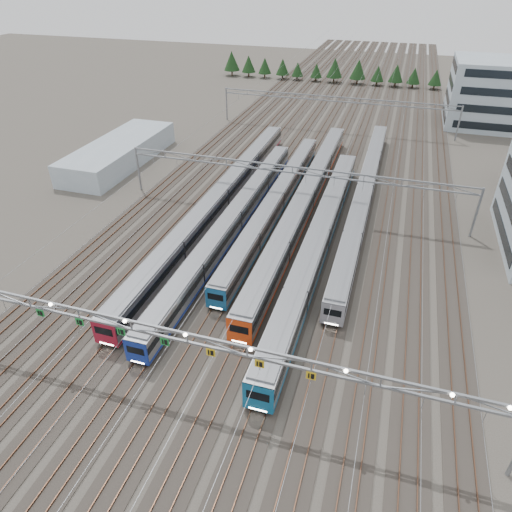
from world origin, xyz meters
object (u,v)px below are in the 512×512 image
(train_e, at_px, (319,239))
(train_c, at_px, (276,201))
(train_d, at_px, (305,199))
(gantry_near, at_px, (186,340))
(gantry_far, at_px, (336,103))
(train_f, at_px, (364,193))
(gantry_mid, at_px, (292,175))
(train_b, at_px, (233,220))
(depot_bldg_north, at_px, (497,93))
(west_shed, at_px, (119,152))
(train_a, at_px, (220,198))

(train_e, bearing_deg, train_c, 131.15)
(train_d, bearing_deg, gantry_near, -93.22)
(gantry_far, bearing_deg, train_c, -92.80)
(train_e, bearing_deg, train_f, 75.62)
(train_c, height_order, gantry_mid, gantry_mid)
(train_b, relative_size, train_d, 0.88)
(depot_bldg_north, xyz_separation_m, west_shed, (-75.21, -49.92, -5.51))
(train_b, distance_m, train_f, 23.78)
(train_f, xyz_separation_m, west_shed, (-49.71, 4.13, 0.20))
(train_f, relative_size, gantry_far, 1.18)
(gantry_far, xyz_separation_m, depot_bldg_north, (36.75, 15.26, 1.33))
(train_a, height_order, gantry_mid, gantry_mid)
(gantry_far, bearing_deg, gantry_mid, -90.00)
(train_f, xyz_separation_m, gantry_mid, (-11.25, -6.21, 4.38))
(train_e, distance_m, gantry_mid, 13.85)
(gantry_far, xyz_separation_m, west_shed, (-38.46, -34.66, -4.18))
(gantry_near, xyz_separation_m, gantry_far, (0.05, 85.12, -0.70))
(gantry_mid, bearing_deg, gantry_near, -90.07)
(gantry_near, bearing_deg, gantry_far, 89.97)
(train_a, relative_size, west_shed, 2.27)
(train_a, bearing_deg, train_e, -24.28)
(train_d, xyz_separation_m, depot_bldg_north, (34.50, 59.61, 5.57))
(train_c, relative_size, train_e, 0.93)
(train_c, distance_m, gantry_mid, 5.06)
(train_c, height_order, gantry_near, gantry_near)
(gantry_near, distance_m, west_shed, 63.60)
(train_b, relative_size, train_f, 0.88)
(train_a, height_order, train_d, train_a)
(train_b, bearing_deg, depot_bldg_north, 57.99)
(train_c, distance_m, west_shed, 37.96)
(gantry_near, xyz_separation_m, west_shed, (-38.41, 50.46, -4.88))
(gantry_mid, distance_m, gantry_far, 45.00)
(gantry_mid, relative_size, gantry_far, 1.00)
(train_f, xyz_separation_m, depot_bldg_north, (25.50, 54.05, 5.71))
(train_a, distance_m, train_c, 9.26)
(train_a, bearing_deg, train_c, 13.61)
(train_b, xyz_separation_m, train_d, (9.00, 9.98, 0.16))
(gantry_far, bearing_deg, train_b, -97.08)
(train_c, distance_m, gantry_near, 39.47)
(train_c, relative_size, gantry_far, 0.96)
(train_d, distance_m, train_f, 10.58)
(gantry_far, relative_size, west_shed, 1.88)
(gantry_near, height_order, depot_bldg_north, depot_bldg_north)
(train_a, relative_size, gantry_far, 1.21)
(train_d, relative_size, train_f, 1.01)
(gantry_far, distance_m, depot_bldg_north, 39.82)
(train_c, bearing_deg, train_d, 20.65)
(train_e, relative_size, gantry_mid, 1.04)
(train_d, xyz_separation_m, gantry_far, (-2.25, 44.35, 4.25))
(west_shed, bearing_deg, train_e, -25.62)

